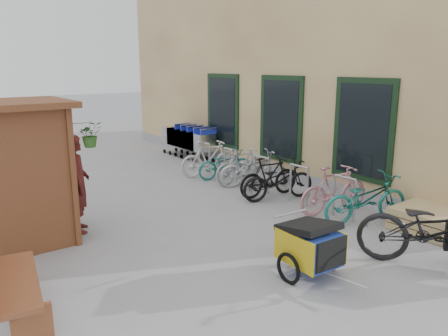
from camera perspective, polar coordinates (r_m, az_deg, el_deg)
ground at (r=7.39m, az=3.98°, el=-10.27°), size 80.00×80.00×0.00m
building at (r=14.57m, az=12.22°, el=15.15°), size 6.07×13.00×7.00m
bike_rack at (r=10.39m, az=4.94°, el=-0.31°), size 0.05×5.35×0.86m
pallet_stack at (r=8.77m, az=25.41°, el=-6.25°), size 1.00×1.20×0.40m
bench at (r=5.84m, az=-26.40°, el=-12.80°), size 0.75×1.66×1.02m
shopping_carts at (r=14.22m, az=-4.80°, el=3.91°), size 0.61×2.44×1.10m
child_trailer at (r=6.40m, az=11.18°, el=-9.75°), size 0.88×1.46×0.86m
cargo_bike at (r=7.17m, az=26.33°, el=-7.39°), size 1.85×2.35×1.19m
person_kiosk at (r=8.21m, az=-18.61°, el=-1.97°), size 0.60×0.75×1.78m
bike_0 at (r=8.74m, az=18.06°, el=-3.82°), size 1.92×1.16×0.95m
bike_1 at (r=9.11m, az=14.19°, el=-2.76°), size 1.71×0.78×0.99m
bike_2 at (r=9.81m, az=7.11°, el=-1.56°), size 1.82×1.03×0.91m
bike_3 at (r=10.03m, az=5.89°, el=-1.14°), size 1.59×0.66×0.93m
bike_4 at (r=10.89m, az=3.72°, el=-0.04°), size 1.79×1.13×0.89m
bike_5 at (r=11.06m, az=2.21°, el=0.30°), size 1.56×0.50×0.93m
bike_6 at (r=11.57m, az=0.13°, el=0.55°), size 1.59×0.85×0.80m
bike_7 at (r=11.80m, az=-1.95°, el=1.27°), size 1.70×0.77×0.98m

